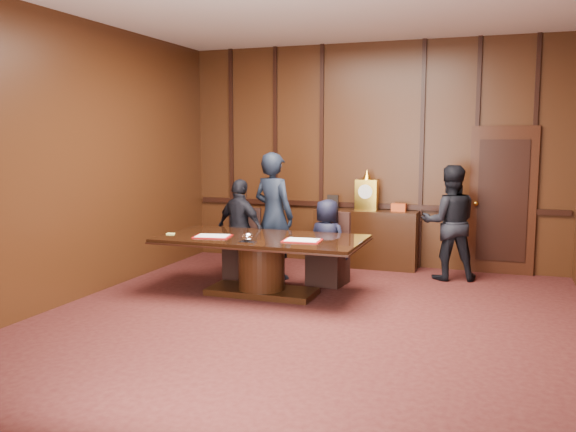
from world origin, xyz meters
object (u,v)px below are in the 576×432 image
Objects in this scene: sideboard at (366,236)px; conference_table at (262,256)px; signatory_right at (327,242)px; signatory_left at (240,229)px; witness_right at (449,223)px; witness_left at (274,216)px.

sideboard is 2.34m from conference_table.
signatory_left is at bearing 14.04° from signatory_right.
conference_table is at bearing -112.64° from sideboard.
signatory_right is at bearing -160.08° from signatory_left.
sideboard is 1.42m from witness_right.
signatory_right is 0.65× the size of witness_left.
witness_left is (-0.85, 0.16, 0.31)m from signatory_right.
witness_left is at bearing -132.43° from sideboard.
signatory_right is (1.30, 0.00, -0.12)m from signatory_left.
witness_left reaches higher than sideboard.
sideboard is 0.97× the size of witness_right.
sideboard reaches higher than signatory_left.
sideboard is at bearing -33.37° from witness_right.
sideboard is 0.61× the size of conference_table.
witness_left is (-0.20, 0.96, 0.40)m from conference_table.
sideboard is 2.08m from signatory_left.
witness_right is at bearing -143.64° from witness_left.
conference_table is 1.03m from signatory_right.
signatory_left is 1.21× the size of signatory_right.
witness_left is 1.11× the size of witness_right.
witness_left reaches higher than witness_right.
sideboard is at bearing -118.84° from signatory_left.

